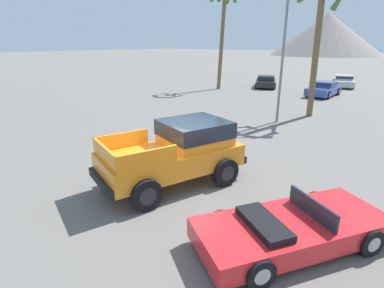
# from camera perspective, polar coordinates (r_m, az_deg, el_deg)

# --- Properties ---
(ground_plane) EXTENTS (320.00, 320.00, 0.00)m
(ground_plane) POSITION_cam_1_polar(r_m,az_deg,el_deg) (9.74, -2.87, -7.93)
(ground_plane) COLOR slate
(orange_pickup_truck) EXTENTS (3.25, 5.05, 1.98)m
(orange_pickup_truck) POSITION_cam_1_polar(r_m,az_deg,el_deg) (9.61, -2.40, -1.01)
(orange_pickup_truck) COLOR orange
(orange_pickup_truck) RESTS_ON ground_plane
(red_convertible_car) EXTENTS (3.68, 4.71, 1.06)m
(red_convertible_car) POSITION_cam_1_polar(r_m,az_deg,el_deg) (7.33, 18.41, -15.06)
(red_convertible_car) COLOR red
(red_convertible_car) RESTS_ON ground_plane
(parked_car_blue) EXTENTS (1.98, 4.14, 1.22)m
(parked_car_blue) POSITION_cam_1_polar(r_m,az_deg,el_deg) (28.38, 23.80, 9.62)
(parked_car_blue) COLOR #334C9E
(parked_car_blue) RESTS_ON ground_plane
(parked_car_dark) EXTENTS (3.54, 4.49, 1.17)m
(parked_car_dark) POSITION_cam_1_polar(r_m,az_deg,el_deg) (32.15, 13.86, 11.52)
(parked_car_dark) COLOR #232328
(parked_car_dark) RESTS_ON ground_plane
(parked_car_silver) EXTENTS (3.04, 4.59, 1.17)m
(parked_car_silver) POSITION_cam_1_polar(r_m,az_deg,el_deg) (35.29, 26.89, 10.66)
(parked_car_silver) COLOR #B7BABF
(parked_car_silver) RESTS_ON ground_plane
(street_lamp_post) EXTENTS (0.90, 0.24, 8.65)m
(street_lamp_post) POSITION_cam_1_polar(r_m,az_deg,el_deg) (17.59, 17.37, 20.43)
(street_lamp_post) COLOR slate
(street_lamp_post) RESTS_ON ground_plane
(palm_tree_tall) EXTENTS (3.00, 2.94, 7.79)m
(palm_tree_tall) POSITION_cam_1_polar(r_m,az_deg,el_deg) (19.79, 23.51, 21.54)
(palm_tree_tall) COLOR brown
(palm_tree_tall) RESTS_ON ground_plane
(palm_tree_short) EXTENTS (2.56, 2.67, 9.08)m
(palm_tree_short) POSITION_cam_1_polar(r_m,az_deg,el_deg) (30.23, 5.78, 23.16)
(palm_tree_short) COLOR brown
(palm_tree_short) RESTS_ON ground_plane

